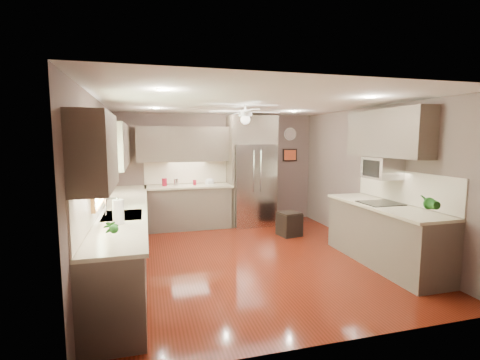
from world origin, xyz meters
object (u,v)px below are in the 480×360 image
potted_plant_right (430,203)px  bowl (210,183)px  canister_b (176,182)px  stool (289,224)px  soap_bottle (116,201)px  potted_plant_left (111,228)px  canister_d (195,182)px  microwave (382,168)px  paper_towel (118,212)px  refrigerator (252,172)px  canister_a (164,182)px

potted_plant_right → bowl: size_ratio=1.74×
canister_b → stool: size_ratio=0.32×
soap_bottle → potted_plant_right: (3.98, -1.75, 0.09)m
soap_bottle → potted_plant_left: size_ratio=0.66×
canister_d → potted_plant_left: (-1.37, -3.90, 0.08)m
microwave → stool: microwave is taller
paper_towel → soap_bottle: bearing=96.0°
potted_plant_left → paper_towel: 0.73m
soap_bottle → paper_towel: (0.11, -1.08, 0.05)m
refrigerator → microwave: (1.33, -2.71, 0.29)m
canister_d → bowl: bearing=6.3°
soap_bottle → refrigerator: refrigerator is taller
canister_b → microwave: size_ratio=0.28×
canister_d → bowl: canister_d is taller
canister_b → potted_plant_left: bearing=-103.8°
canister_b → canister_d: canister_b is taller
canister_a → paper_towel: 3.29m
canister_b → paper_towel: bearing=-106.4°
canister_a → canister_d: 0.64m
potted_plant_left → refrigerator: size_ratio=0.11×
potted_plant_left → stool: 4.26m
potted_plant_right → stool: (-0.77, 2.72, -0.88)m
canister_a → canister_d: canister_a is taller
potted_plant_left → bowl: bearing=66.5°
refrigerator → canister_d: bearing=179.0°
refrigerator → stool: refrigerator is taller
potted_plant_right → microwave: size_ratio=0.66×
canister_d → potted_plant_right: bearing=-56.7°
refrigerator → soap_bottle: bearing=-143.1°
canister_d → refrigerator: refrigerator is taller
refrigerator → paper_towel: bearing=-130.0°
canister_a → soap_bottle: (-0.82, -2.13, 0.01)m
bowl → potted_plant_left: bearing=-113.5°
stool → paper_towel: size_ratio=1.46×
canister_a → soap_bottle: 2.28m
refrigerator → canister_a: bearing=178.1°
canister_d → microwave: bearing=-46.1°
canister_b → canister_d: size_ratio=1.40×
potted_plant_right → potted_plant_left: bearing=-179.1°
canister_a → paper_towel: paper_towel is taller
canister_d → paper_towel: bearing=-113.0°
canister_a → canister_b: bearing=5.5°
canister_d → paper_towel: size_ratio=0.34×
canister_a → canister_d: bearing=-3.8°
potted_plant_right → refrigerator: 4.00m
canister_b → stool: bearing=-29.0°
canister_b → paper_towel: 3.37m
microwave → canister_b: bearing=137.1°
potted_plant_left → refrigerator: bearing=55.5°
potted_plant_left → canister_d: bearing=70.7°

